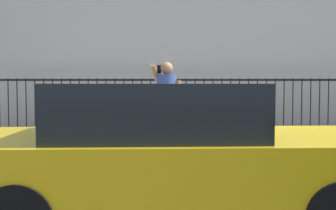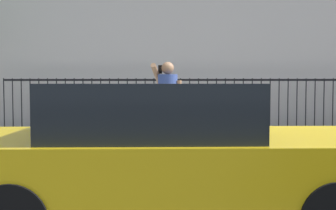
{
  "view_description": "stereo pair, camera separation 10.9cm",
  "coord_description": "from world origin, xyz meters",
  "views": [
    {
      "loc": [
        -1.16,
        -6.08,
        1.45
      ],
      "look_at": [
        -1.18,
        1.46,
        1.06
      ],
      "focal_mm": 44.74,
      "sensor_mm": 36.0,
      "label": 1
    },
    {
      "loc": [
        -1.05,
        -6.08,
        1.45
      ],
      "look_at": [
        -1.18,
        1.46,
        1.06
      ],
      "focal_mm": 44.74,
      "sensor_mm": 36.0,
      "label": 2
    }
  ],
  "objects": [
    {
      "name": "pedestrian_on_phone",
      "position": [
        -1.15,
        1.16,
        1.12
      ],
      "size": [
        0.7,
        0.49,
        1.67
      ],
      "color": "#936B4C",
      "rests_on": "sidewalk"
    },
    {
      "name": "iron_fence",
      "position": [
        0.0,
        5.9,
        1.02
      ],
      "size": [
        12.03,
        0.04,
        1.6
      ],
      "color": "black",
      "rests_on": "ground"
    },
    {
      "name": "taxi_yellow",
      "position": [
        -1.13,
        -1.8,
        0.7
      ],
      "size": [
        4.27,
        2.0,
        1.45
      ],
      "color": "yellow",
      "rests_on": "ground"
    },
    {
      "name": "sidewalk",
      "position": [
        0.0,
        2.2,
        0.07
      ],
      "size": [
        28.0,
        4.4,
        0.15
      ],
      "primitive_type": "cube",
      "color": "#B2ADA3",
      "rests_on": "ground"
    },
    {
      "name": "ground_plane",
      "position": [
        0.0,
        0.0,
        0.0
      ],
      "size": [
        60.0,
        60.0,
        0.0
      ],
      "primitive_type": "plane",
      "color": "#333338"
    }
  ]
}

